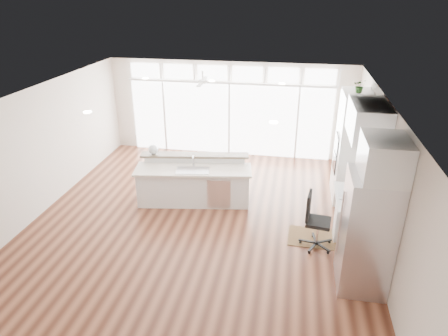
# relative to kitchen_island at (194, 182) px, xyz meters

# --- Properties ---
(floor) EXTENTS (7.00, 8.00, 0.02)m
(floor) POSITION_rel_kitchen_island_xyz_m (0.30, -0.84, -0.53)
(floor) COLOR #482316
(floor) RESTS_ON ground
(ceiling) EXTENTS (7.00, 8.00, 0.02)m
(ceiling) POSITION_rel_kitchen_island_xyz_m (0.30, -0.84, 2.18)
(ceiling) COLOR silver
(ceiling) RESTS_ON wall_back
(wall_back) EXTENTS (7.00, 0.04, 2.70)m
(wall_back) POSITION_rel_kitchen_island_xyz_m (0.30, 3.16, 0.83)
(wall_back) COLOR beige
(wall_back) RESTS_ON floor
(wall_front) EXTENTS (7.00, 0.04, 2.70)m
(wall_front) POSITION_rel_kitchen_island_xyz_m (0.30, -4.84, 0.83)
(wall_front) COLOR beige
(wall_front) RESTS_ON floor
(wall_left) EXTENTS (0.04, 8.00, 2.70)m
(wall_left) POSITION_rel_kitchen_island_xyz_m (-3.20, -0.84, 0.83)
(wall_left) COLOR beige
(wall_left) RESTS_ON floor
(wall_right) EXTENTS (0.04, 8.00, 2.70)m
(wall_right) POSITION_rel_kitchen_island_xyz_m (3.80, -0.84, 0.83)
(wall_right) COLOR beige
(wall_right) RESTS_ON floor
(glass_wall) EXTENTS (5.80, 0.06, 2.08)m
(glass_wall) POSITION_rel_kitchen_island_xyz_m (0.30, 3.10, 0.53)
(glass_wall) COLOR white
(glass_wall) RESTS_ON wall_back
(transom_row) EXTENTS (5.90, 0.06, 0.40)m
(transom_row) POSITION_rel_kitchen_island_xyz_m (0.30, 3.10, 1.86)
(transom_row) COLOR white
(transom_row) RESTS_ON wall_back
(desk_window) EXTENTS (0.04, 0.85, 0.85)m
(desk_window) POSITION_rel_kitchen_island_xyz_m (3.76, -0.54, 1.03)
(desk_window) COLOR white
(desk_window) RESTS_ON wall_right
(ceiling_fan) EXTENTS (1.16, 1.16, 0.32)m
(ceiling_fan) POSITION_rel_kitchen_island_xyz_m (-0.20, 1.96, 1.96)
(ceiling_fan) COLOR silver
(ceiling_fan) RESTS_ON ceiling
(recessed_lights) EXTENTS (3.40, 3.00, 0.02)m
(recessed_lights) POSITION_rel_kitchen_island_xyz_m (0.30, -0.64, 2.16)
(recessed_lights) COLOR silver
(recessed_lights) RESTS_ON ceiling
(oven_cabinet) EXTENTS (0.64, 1.20, 2.50)m
(oven_cabinet) POSITION_rel_kitchen_island_xyz_m (3.47, 0.96, 0.73)
(oven_cabinet) COLOR white
(oven_cabinet) RESTS_ON floor
(desk_nook) EXTENTS (0.72, 1.30, 0.76)m
(desk_nook) POSITION_rel_kitchen_island_xyz_m (3.43, -0.54, -0.14)
(desk_nook) COLOR white
(desk_nook) RESTS_ON floor
(upper_cabinets) EXTENTS (0.64, 1.30, 0.64)m
(upper_cabinets) POSITION_rel_kitchen_island_xyz_m (3.47, -0.54, 1.83)
(upper_cabinets) COLOR white
(upper_cabinets) RESTS_ON wall_right
(refrigerator) EXTENTS (0.76, 0.90, 2.00)m
(refrigerator) POSITION_rel_kitchen_island_xyz_m (3.41, -2.19, 0.48)
(refrigerator) COLOR silver
(refrigerator) RESTS_ON floor
(fridge_cabinet) EXTENTS (0.64, 0.90, 0.60)m
(fridge_cabinet) POSITION_rel_kitchen_island_xyz_m (3.47, -2.19, 1.78)
(fridge_cabinet) COLOR white
(fridge_cabinet) RESTS_ON wall_right
(framed_photos) EXTENTS (0.06, 0.22, 0.80)m
(framed_photos) POSITION_rel_kitchen_island_xyz_m (3.76, 0.08, 0.88)
(framed_photos) COLOR black
(framed_photos) RESTS_ON wall_right
(kitchen_island) EXTENTS (2.72, 1.37, 1.03)m
(kitchen_island) POSITION_rel_kitchen_island_xyz_m (0.00, 0.00, 0.00)
(kitchen_island) COLOR white
(kitchen_island) RESTS_ON floor
(rug) EXTENTS (1.02, 0.75, 0.01)m
(rug) POSITION_rel_kitchen_island_xyz_m (2.70, -0.99, -0.51)
(rug) COLOR #3C2513
(rug) RESTS_ON floor
(office_chair) EXTENTS (0.65, 0.61, 1.11)m
(office_chair) POSITION_rel_kitchen_island_xyz_m (2.73, -1.26, 0.04)
(office_chair) COLOR black
(office_chair) RESTS_ON floor
(fishbowl) EXTENTS (0.24, 0.24, 0.23)m
(fishbowl) POSITION_rel_kitchen_island_xyz_m (-1.00, 0.25, 0.63)
(fishbowl) COLOR silver
(fishbowl) RESTS_ON kitchen_island
(monitor) EXTENTS (0.15, 0.49, 0.40)m
(monitor) POSITION_rel_kitchen_island_xyz_m (3.35, -0.54, 0.45)
(monitor) COLOR black
(monitor) RESTS_ON desk_nook
(keyboard) EXTENTS (0.14, 0.33, 0.02)m
(keyboard) POSITION_rel_kitchen_island_xyz_m (3.18, -0.54, 0.25)
(keyboard) COLOR silver
(keyboard) RESTS_ON desk_nook
(potted_plant) EXTENTS (0.29, 0.32, 0.23)m
(potted_plant) POSITION_rel_kitchen_island_xyz_m (3.47, 0.96, 2.10)
(potted_plant) COLOR #2F5B27
(potted_plant) RESTS_ON oven_cabinet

